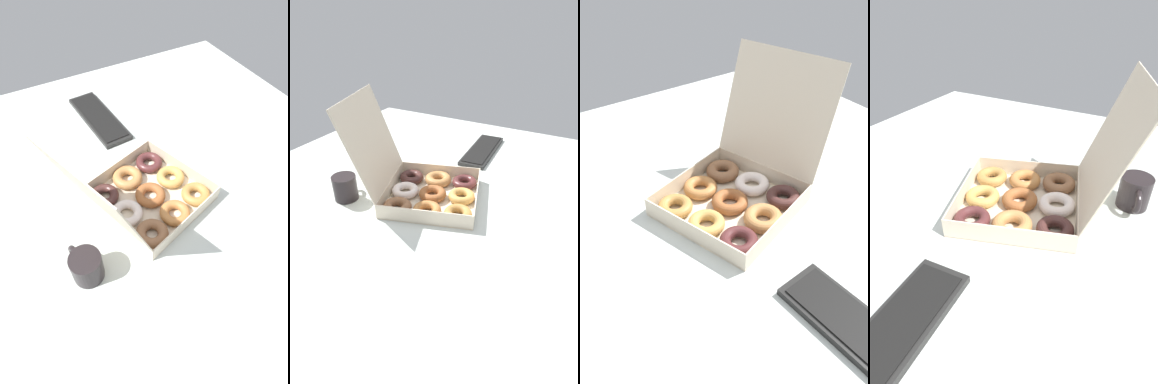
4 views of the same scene
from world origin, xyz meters
TOP-DOWN VIEW (x-y plane):
  - ground_plane at (0.00, 0.00)cm, footprint 180.00×180.00cm
  - donut_box at (-3.21, 4.34)cm, footprint 47.62×55.24cm
  - keyboard at (48.39, -0.09)cm, footprint 40.27×15.07cm
  - coffee_mug at (-18.59, 32.14)cm, footprint 13.28×9.39cm

SIDE VIEW (x-z plane):
  - ground_plane at x=0.00cm, z-range -2.00..0.00cm
  - keyboard at x=48.39cm, z-range -0.04..2.16cm
  - donut_box at x=-3.21cm, z-range -15.47..23.81cm
  - coffee_mug at x=-18.59cm, z-range 0.13..10.13cm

